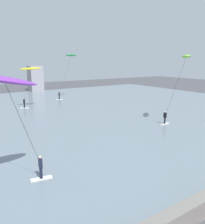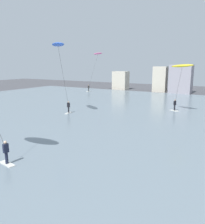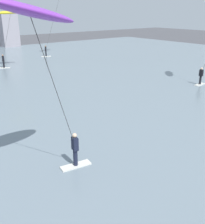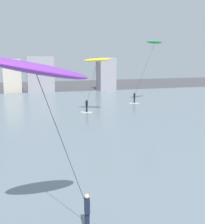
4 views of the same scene
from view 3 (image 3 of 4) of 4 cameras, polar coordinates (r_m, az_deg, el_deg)
water_bay at (r=30.27m, az=-19.17°, el=6.71°), size 84.00×52.00×0.10m
kitesurfer_purple at (r=9.52m, az=-14.25°, el=17.58°), size 4.57×2.19×7.26m
kitesurfer_yellow at (r=34.06m, az=-18.97°, el=18.31°), size 3.37×3.07×6.72m
kitesurfer_green at (r=43.26m, az=-9.21°, el=22.19°), size 5.08×2.63×8.99m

